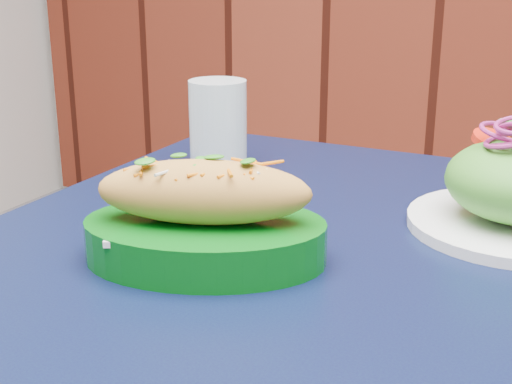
% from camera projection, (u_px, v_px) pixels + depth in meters
% --- Properties ---
extents(cafe_table, '(0.81, 0.81, 0.75)m').
position_uv_depth(cafe_table, '(352.00, 329.00, 0.74)').
color(cafe_table, black).
rests_on(cafe_table, ground).
extents(banh_mi_basket, '(0.27, 0.23, 0.11)m').
position_uv_depth(banh_mi_basket, '(205.00, 219.00, 0.68)').
color(banh_mi_basket, '#055910').
rests_on(banh_mi_basket, cafe_table).
extents(water_glass, '(0.08, 0.08, 0.13)m').
position_uv_depth(water_glass, '(218.00, 127.00, 0.96)').
color(water_glass, silver).
rests_on(water_glass, cafe_table).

